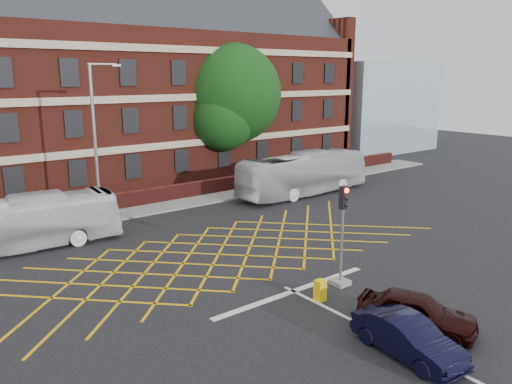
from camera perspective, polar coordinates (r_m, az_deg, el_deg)
ground at (r=23.40m, az=-1.55°, el=-8.49°), size 120.00×120.00×0.00m
victorian_building at (r=41.62m, az=-20.09°, el=11.34°), size 51.00×12.17×20.40m
boundary_wall at (r=34.08m, az=-14.71°, el=-0.96°), size 56.00×0.50×1.10m
far_pavement at (r=33.31m, az=-13.97°, el=-2.11°), size 60.00×3.00×0.12m
glass_block at (r=60.79m, az=12.67°, el=9.50°), size 14.00×10.00×10.00m
box_junction_hatching at (r=24.93m, az=-4.31°, el=-7.11°), size 8.22×8.22×0.02m
stop_line at (r=20.91m, az=4.29°, el=-11.24°), size 8.00×0.30×0.02m
centre_line at (r=17.26m, az=19.73°, el=-17.71°), size 0.15×14.00×0.02m
bus_left at (r=27.77m, az=-25.47°, el=-3.31°), size 9.98×3.23×2.73m
bus_right at (r=36.94m, az=5.50°, el=2.09°), size 11.16×2.85×3.09m
car_navy at (r=17.00m, az=16.94°, el=-15.60°), size 1.69×3.94×1.26m
car_maroon at (r=18.55m, az=17.85°, el=-12.91°), size 3.06×4.34×1.37m
deciduous_tree at (r=42.06m, az=-2.88°, el=10.37°), size 8.35×8.31×11.28m
traffic_light_near at (r=21.15m, az=9.77°, el=-6.00°), size 0.70×0.70×4.27m
street_lamp at (r=29.66m, az=-17.56°, el=2.07°), size 2.25×1.00×9.29m
utility_cabinet at (r=20.08m, az=7.33°, el=-11.09°), size 0.40×0.36×0.85m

